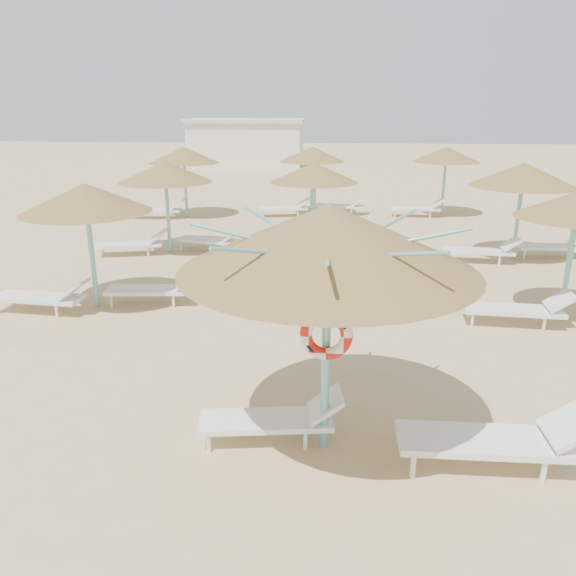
{
  "coord_description": "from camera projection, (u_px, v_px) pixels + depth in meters",
  "views": [
    {
      "loc": [
        0.29,
        -6.7,
        4.21
      ],
      "look_at": [
        -0.4,
        2.17,
        1.3
      ],
      "focal_mm": 35.0,
      "sensor_mm": 36.0,
      "label": 1
    }
  ],
  "objects": [
    {
      "name": "ground",
      "position": [
        305.0,
        428.0,
        7.67
      ],
      "size": [
        120.0,
        120.0,
        0.0
      ],
      "primitive_type": "plane",
      "color": "tan",
      "rests_on": "ground"
    },
    {
      "name": "main_palapa",
      "position": [
        329.0,
        239.0,
        6.42
      ],
      "size": [
        3.52,
        3.52,
        3.16
      ],
      "color": "#6AB5B9",
      "rests_on": "ground"
    },
    {
      "name": "lounger_main_a",
      "position": [
        276.0,
        418.0,
        7.3
      ],
      "size": [
        1.92,
        0.79,
        0.68
      ],
      "rotation": [
        0.0,
        0.0,
        0.13
      ],
      "color": "white",
      "rests_on": "ground"
    },
    {
      "name": "lounger_main_b",
      "position": [
        499.0,
        439.0,
        6.73
      ],
      "size": [
        2.27,
        0.69,
        0.82
      ],
      "rotation": [
        0.0,
        0.0,
        0.0
      ],
      "color": "white",
      "rests_on": "ground"
    },
    {
      "name": "palapa_field",
      "position": [
        415.0,
        174.0,
        16.26
      ],
      "size": [
        20.39,
        14.1,
        2.72
      ],
      "color": "#6AB5B9",
      "rests_on": "ground"
    },
    {
      "name": "service_hut",
      "position": [
        246.0,
        142.0,
        40.77
      ],
      "size": [
        8.4,
        4.4,
        3.25
      ],
      "color": "silver",
      "rests_on": "ground"
    }
  ]
}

